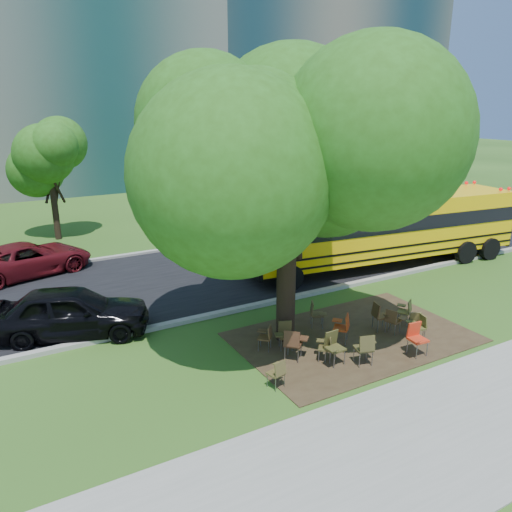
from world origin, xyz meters
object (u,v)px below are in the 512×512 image
chair_10 (316,312)px  chair_6 (419,324)px  chair_13 (406,309)px  bg_car_red (29,259)px  chair_1 (294,342)px  main_tree (289,144)px  chair_9 (285,333)px  black_car (71,312)px  chair_11 (343,325)px  chair_14 (416,323)px  chair_5 (416,336)px  chair_7 (393,319)px  school_bus (394,225)px  chair_3 (333,345)px  chair_0 (278,371)px  chair_12 (380,314)px  chair_2 (327,345)px  chair_8 (266,335)px  chair_4 (366,346)px

chair_10 → chair_6: bearing=75.2°
chair_13 → bg_car_red: size_ratio=0.17×
chair_1 → bg_car_red: bearing=162.4°
main_tree → chair_9: (-0.35, -0.51, -5.26)m
chair_10 → black_car: (-6.80, 3.18, 0.25)m
chair_11 → chair_14: 2.28m
chair_5 → chair_7: bearing=-103.1°
school_bus → chair_9: bearing=-145.5°
chair_11 → chair_3: bearing=177.1°
chair_5 → chair_10: bearing=-59.4°
chair_9 → chair_10: (1.62, 0.73, 0.01)m
chair_9 → chair_13: bearing=-163.2°
chair_5 → chair_6: bearing=-136.6°
chair_1 → chair_14: bearing=38.3°
chair_5 → black_car: size_ratio=0.21×
main_tree → chair_5: (2.66, -2.63, -5.18)m
chair_3 → chair_11: size_ratio=1.05×
chair_11 → black_car: bearing=104.0°
main_tree → chair_0: (-1.61, -2.18, -5.29)m
black_car → bg_car_red: bearing=24.0°
main_tree → chair_11: (1.37, -1.00, -5.21)m
chair_5 → chair_10: size_ratio=1.12×
school_bus → chair_12: bearing=-130.2°
chair_3 → chair_10: 2.33m
chair_2 → chair_1: bearing=101.9°
chair_2 → chair_13: 3.73m
black_car → chair_12: bearing=-97.8°
chair_8 → chair_11: bearing=-63.9°
chair_7 → bg_car_red: size_ratio=0.16×
chair_3 → chair_2: bearing=-81.9°
bg_car_red → chair_10: bearing=-159.2°
chair_4 → chair_6: (2.45, 0.42, -0.09)m
school_bus → chair_8: school_bus is taller
chair_5 → bg_car_red: 15.44m
chair_3 → chair_4: 0.86m
chair_2 → chair_12: bearing=-33.6°
chair_5 → chair_6: 1.06m
chair_5 → chair_8: 4.20m
chair_10 → chair_1: bearing=-20.8°
chair_5 → chair_11: chair_5 is taller
school_bus → chair_10: school_bus is taller
black_car → chair_4: bearing=-111.9°
main_tree → chair_9: main_tree is taller
chair_0 → chair_5: chair_5 is taller
chair_3 → chair_13: chair_3 is taller
main_tree → black_car: (-5.52, 3.40, -4.99)m
school_bus → chair_10: bearing=-144.6°
chair_5 → chair_13: bearing=-123.2°
chair_0 → chair_14: size_ratio=1.00×
main_tree → school_bus: main_tree is taller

